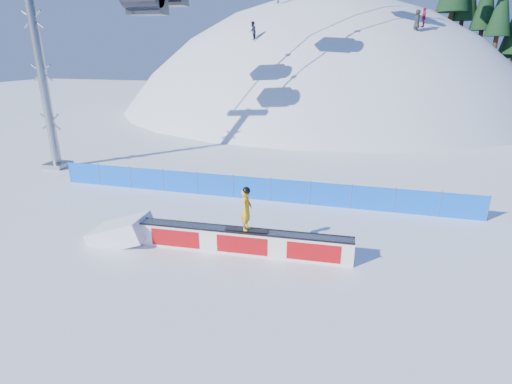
# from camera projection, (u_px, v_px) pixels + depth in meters

# --- Properties ---
(ground) EXTENTS (160.00, 160.00, 0.00)m
(ground) POSITION_uv_depth(u_px,v_px,m) (223.00, 236.00, 16.61)
(ground) COLOR white
(ground) RESTS_ON ground
(snow_hill) EXTENTS (64.00, 64.00, 64.00)m
(snow_hill) POSITION_uv_depth(u_px,v_px,m) (318.00, 226.00, 60.88)
(snow_hill) COLOR silver
(snow_hill) RESTS_ON ground
(safety_fence) EXTENTS (22.05, 0.05, 1.30)m
(safety_fence) POSITION_uv_depth(u_px,v_px,m) (252.00, 188.00, 20.51)
(safety_fence) COLOR blue
(safety_fence) RESTS_ON ground
(rail_box) EXTENTS (8.17, 0.94, 0.98)m
(rail_box) POSITION_uv_depth(u_px,v_px,m) (243.00, 242.00, 15.05)
(rail_box) COLOR white
(rail_box) RESTS_ON ground
(snow_ramp) EXTENTS (2.52, 1.64, 1.53)m
(snow_ramp) POSITION_uv_depth(u_px,v_px,m) (122.00, 240.00, 16.24)
(snow_ramp) COLOR white
(snow_ramp) RESTS_ON ground
(snowboarder) EXTENTS (1.63, 0.58, 1.70)m
(snowboarder) POSITION_uv_depth(u_px,v_px,m) (246.00, 209.00, 14.58)
(snowboarder) COLOR black
(snowboarder) RESTS_ON rail_box
(distant_skiers) EXTENTS (15.86, 8.76, 5.55)m
(distant_skiers) POSITION_uv_depth(u_px,v_px,m) (327.00, 13.00, 38.73)
(distant_skiers) COLOR black
(distant_skiers) RESTS_ON ground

